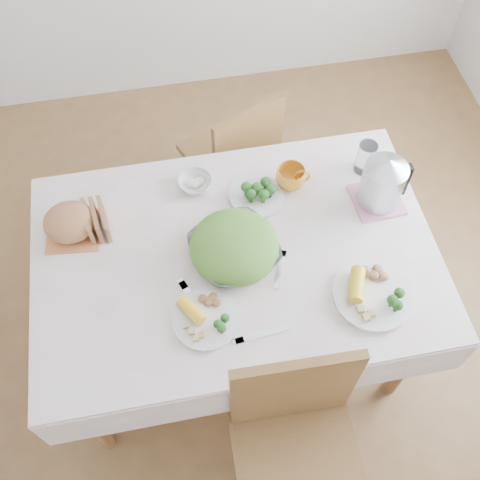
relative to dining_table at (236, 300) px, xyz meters
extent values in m
plane|color=brown|center=(0.00, 0.00, -0.38)|extent=(3.60, 3.60, 0.00)
cube|color=brown|center=(0.00, 0.00, 0.00)|extent=(1.40, 0.90, 0.75)
cube|color=silver|center=(0.00, 0.00, 0.38)|extent=(1.50, 1.00, 0.01)
cube|color=brown|center=(0.09, -0.73, 0.09)|extent=(0.45, 0.45, 0.97)
cube|color=brown|center=(0.11, 0.78, 0.09)|extent=(0.50, 0.50, 0.85)
imported|color=white|center=(-0.01, -0.01, 0.42)|extent=(0.39, 0.39, 0.08)
cylinder|color=white|center=(-0.15, -0.25, 0.40)|extent=(0.28, 0.28, 0.02)
cylinder|color=white|center=(0.44, -0.26, 0.40)|extent=(0.40, 0.40, 0.02)
cylinder|color=beige|center=(0.13, 0.24, 0.40)|extent=(0.27, 0.27, 0.02)
cube|color=#D97A42|center=(-0.59, 0.21, 0.39)|extent=(0.22, 0.22, 0.00)
ellipsoid|color=#95603A|center=(-0.59, 0.21, 0.45)|extent=(0.23, 0.22, 0.12)
imported|color=white|center=(-0.10, 0.34, 0.41)|extent=(0.14, 0.14, 0.04)
imported|color=orange|center=(0.27, 0.28, 0.43)|extent=(0.14, 0.14, 0.09)
cylinder|color=white|center=(0.58, 0.30, 0.45)|extent=(0.10, 0.10, 0.14)
cube|color=pink|center=(0.59, 0.14, 0.40)|extent=(0.20, 0.20, 0.01)
cylinder|color=#B2B5BA|center=(0.59, 0.14, 0.51)|extent=(0.20, 0.20, 0.23)
cube|color=silver|center=(-0.18, -0.18, 0.39)|extent=(0.10, 0.21, 0.00)
cube|color=silver|center=(0.15, -0.10, 0.39)|extent=(0.09, 0.16, 0.00)
cube|color=silver|center=(0.03, -0.33, 0.39)|extent=(0.19, 0.04, 0.00)
camera|label=1|loc=(-0.18, -1.06, 2.18)|focal=42.00mm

